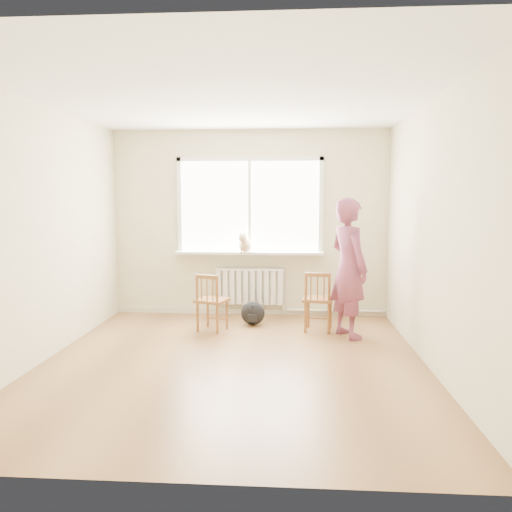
% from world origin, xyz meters
% --- Properties ---
extents(floor, '(4.50, 4.50, 0.00)m').
position_xyz_m(floor, '(0.00, 0.00, 0.00)').
color(floor, olive).
rests_on(floor, ground).
extents(ceiling, '(4.50, 4.50, 0.00)m').
position_xyz_m(ceiling, '(0.00, 0.00, 2.70)').
color(ceiling, white).
rests_on(ceiling, back_wall).
extents(back_wall, '(4.00, 0.01, 2.70)m').
position_xyz_m(back_wall, '(0.00, 2.25, 1.35)').
color(back_wall, beige).
rests_on(back_wall, ground).
extents(window, '(2.12, 0.05, 1.42)m').
position_xyz_m(window, '(0.00, 2.22, 1.66)').
color(window, white).
rests_on(window, back_wall).
extents(windowsill, '(2.15, 0.22, 0.04)m').
position_xyz_m(windowsill, '(0.00, 2.14, 0.93)').
color(windowsill, white).
rests_on(windowsill, back_wall).
extents(radiator, '(1.00, 0.12, 0.55)m').
position_xyz_m(radiator, '(0.00, 2.16, 0.44)').
color(radiator, white).
rests_on(radiator, back_wall).
extents(heating_pipe, '(1.40, 0.04, 0.04)m').
position_xyz_m(heating_pipe, '(1.25, 2.19, 0.08)').
color(heating_pipe, silver).
rests_on(heating_pipe, back_wall).
extents(baseboard, '(4.00, 0.03, 0.08)m').
position_xyz_m(baseboard, '(0.00, 2.23, 0.04)').
color(baseboard, beige).
rests_on(baseboard, ground).
extents(chair_left, '(0.46, 0.45, 0.75)m').
position_xyz_m(chair_left, '(-0.43, 1.23, 0.38)').
color(chair_left, brown).
rests_on(chair_left, floor).
extents(chair_right, '(0.44, 0.42, 0.78)m').
position_xyz_m(chair_right, '(0.95, 1.31, 0.40)').
color(chair_right, brown).
rests_on(chair_right, floor).
extents(person, '(0.66, 0.75, 1.72)m').
position_xyz_m(person, '(1.31, 1.10, 0.86)').
color(person, '#BD3F41').
rests_on(person, floor).
extents(cat, '(0.24, 0.44, 0.30)m').
position_xyz_m(cat, '(-0.06, 2.05, 1.07)').
color(cat, beige).
rests_on(cat, windowsill).
extents(backpack, '(0.38, 0.32, 0.32)m').
position_xyz_m(backpack, '(0.09, 1.60, 0.16)').
color(backpack, black).
rests_on(backpack, floor).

